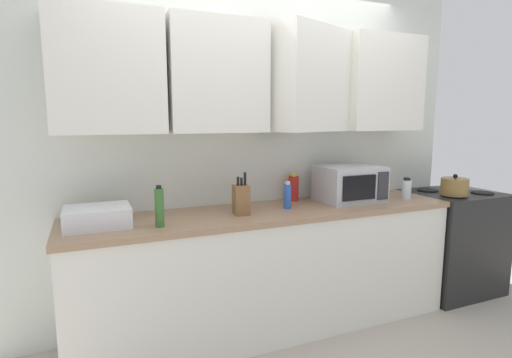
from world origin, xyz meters
The scene contains 11 objects.
wall_back_with_cabinets centered at (0.00, -0.07, 1.58)m, with size 3.68×0.56×2.60m.
counter_run centered at (0.00, -0.30, 0.45)m, with size 2.81×0.63×0.90m.
stove_range centered at (1.79, -0.32, 0.45)m, with size 0.76×0.64×0.91m.
kettle centered at (1.62, -0.46, 0.98)m, with size 0.22×0.22×0.18m.
microwave centered at (0.70, -0.28, 1.04)m, with size 0.48×0.37×0.28m.
dish_rack centered at (-1.15, -0.30, 0.96)m, with size 0.38×0.30×0.12m, color silver.
knife_block centered at (-0.24, -0.35, 1.00)m, with size 0.11×0.13×0.29m.
bottle_blue_cleaner centered at (0.13, -0.32, 0.99)m, with size 0.05×0.05×0.20m.
bottle_clear_tall centered at (1.19, -0.37, 0.98)m, with size 0.08×0.08×0.17m.
bottle_green_oil centered at (-0.81, -0.45, 1.02)m, with size 0.05×0.05×0.25m.
bottle_red_sauce centered at (0.30, -0.09, 1.00)m, with size 0.08×0.08×0.22m.
Camera 1 is at (-1.18, -2.82, 1.54)m, focal length 27.88 mm.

